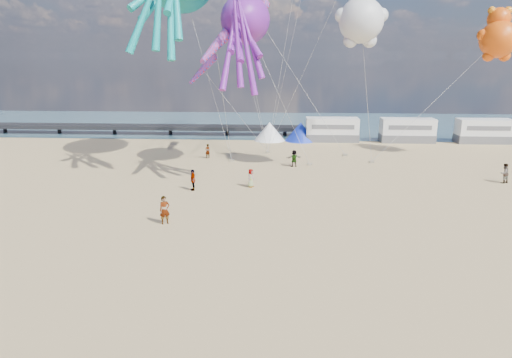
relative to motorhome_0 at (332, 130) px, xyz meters
The scene contains 25 objects.
ground 40.48m from the motorhome_0, 98.53° to the right, with size 120.00×120.00×0.00m, color tan.
water 16.22m from the motorhome_0, 111.80° to the left, with size 120.00×120.00×0.00m, color #345563.
pier 34.24m from the motorhome_0, behind, with size 60.00×3.00×0.50m, color black.
motorhome_0 is the anchor object (origin of this frame).
motorhome_1 9.50m from the motorhome_0, ahead, with size 6.60×2.50×3.00m, color silver.
motorhome_2 19.00m from the motorhome_0, ahead, with size 6.60×2.50×3.00m, color silver.
tent_white 8.01m from the motorhome_0, behind, with size 4.00×4.00×2.40m, color white.
tent_blue 4.01m from the motorhome_0, behind, with size 4.00×4.00×2.40m, color #1933CC.
standing_person 33.82m from the motorhome_0, 114.19° to the right, with size 0.69×0.45×1.88m, color tan.
beachgoer_0 23.62m from the motorhome_0, 112.10° to the right, with size 0.57×0.37×1.55m, color #7F6659.
beachgoer_1 23.19m from the motorhome_0, 56.38° to the right, with size 0.84×0.55×1.72m, color #7F6659.
beachgoer_3 26.79m from the motorhome_0, 120.34° to the right, with size 1.13×0.65×1.75m, color #7F6659.
beachgoer_4 15.24m from the motorhome_0, 109.68° to the right, with size 0.98×0.41×1.67m, color #7F6659.
beachgoer_5 18.01m from the motorhome_0, 142.67° to the right, with size 1.42×0.45×1.53m, color #7F6659.
sandbag_a 17.04m from the motorhome_0, 132.84° to the right, with size 0.50×0.35×0.22m, color gray.
sandbag_b 14.28m from the motorhome_0, 104.43° to the right, with size 0.50×0.35×0.22m, color gray.
sandbag_c 12.73m from the motorhome_0, 76.88° to the right, with size 0.50×0.35×0.22m, color gray.
sandbag_d 9.13m from the motorhome_0, 86.27° to the right, with size 0.50×0.35×0.22m, color gray.
sandbag_e 11.45m from the motorhome_0, 134.36° to the right, with size 0.50×0.35×0.22m, color gray.
kite_octopus_purple 22.42m from the motorhome_0, 121.22° to the right, with size 4.03×9.41×10.76m, color #741D95, non-canonical shape.
kite_panda 21.30m from the motorhome_0, 89.47° to the right, with size 4.58×4.31×6.47m, color silver, non-canonical shape.
kite_teddy_orange 21.02m from the motorhome_0, 35.94° to the right, with size 4.36×4.10×6.15m, color #EB530C, non-canonical shape.
windsock_left 25.52m from the motorhome_0, 120.09° to the right, with size 1.10×6.83×6.83m, color red, non-canonical shape.
windsock_mid 19.87m from the motorhome_0, 126.55° to the right, with size 1.00×5.81×5.81m, color red, non-canonical shape.
windsock_right 21.01m from the motorhome_0, 136.54° to the right, with size 0.90×4.99×4.99m, color red, non-canonical shape.
Camera 1 is at (-0.25, -18.50, 10.62)m, focal length 32.00 mm.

